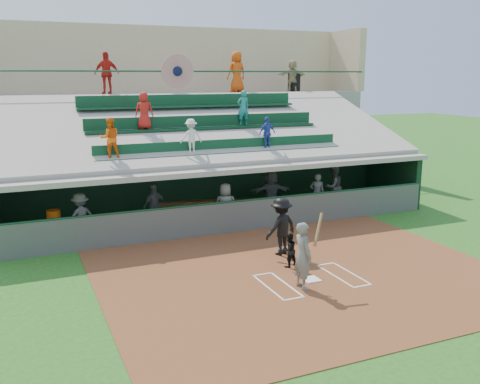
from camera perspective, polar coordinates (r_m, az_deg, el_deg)
name	(u,v)px	position (r m, az deg, el deg)	size (l,w,h in m)	color
ground	(311,281)	(14.74, 7.58, -9.35)	(100.00, 100.00, 0.00)	#215818
dirt_slab	(302,274)	(15.14, 6.61, -8.69)	(11.00, 9.00, 0.02)	brown
home_plate	(311,279)	(14.73, 7.59, -9.23)	(0.43, 0.43, 0.03)	white
batters_box_chalk	(311,280)	(14.74, 7.59, -9.27)	(2.65, 1.85, 0.01)	white
dugout_floor	(220,219)	(20.51, -2.10, -2.94)	(16.00, 3.50, 0.04)	gray
concourse_slab	(170,141)	(26.38, -7.48, 5.44)	(20.00, 3.00, 4.60)	gray
grandstand	(189,149)	(23.55, -5.50, 4.57)	(20.40, 10.40, 7.80)	#4F544F
batter_at_plate	(303,255)	(13.90, 6.72, -6.70)	(0.86, 0.75, 1.95)	#575A55
catcher	(289,250)	(15.47, 5.24, -6.18)	(0.49, 0.38, 1.00)	black
home_umpire	(281,226)	(16.40, 4.41, -3.67)	(1.15, 0.66, 1.78)	black
dugout_bench	(207,206)	(21.59, -3.59, -1.48)	(15.42, 0.46, 0.46)	olive
white_table	(55,233)	(18.62, -19.11, -4.15)	(0.72, 0.54, 0.63)	silver
water_cooler	(54,217)	(18.52, -19.26, -2.52)	(0.45, 0.45, 0.45)	#E75F0D
dugout_player_a	(81,217)	(18.44, -16.64, -2.57)	(1.04, 0.60, 1.60)	#575954
dugout_player_b	(155,206)	(19.44, -9.08, -1.45)	(0.94, 0.39, 1.60)	#575A55
dugout_player_c	(226,206)	(18.98, -1.54, -1.53)	(0.82, 0.53, 1.67)	#51544F
dugout_player_d	(271,192)	(21.08, 3.34, -0.03)	(1.62, 0.52, 1.75)	#525550
dugout_player_e	(317,193)	(21.53, 8.22, -0.11)	(0.58, 0.38, 1.58)	#5F625D
dugout_player_f	(333,187)	(22.38, 9.94, 0.56)	(0.86, 0.67, 1.77)	#51534F
trash_bin	(294,82)	(28.54, 5.79, 11.62)	(0.65, 0.65, 0.98)	black
concourse_staff_a	(107,73)	(24.58, -14.02, 12.20)	(1.07, 0.45, 1.83)	red
concourse_staff_b	(237,72)	(26.88, -0.36, 12.69)	(0.96, 0.63, 1.97)	#D2470C
concourse_staff_c	(292,76)	(28.25, 5.60, 12.23)	(1.47, 0.47, 1.59)	tan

